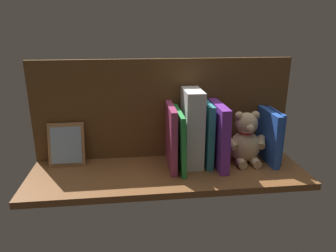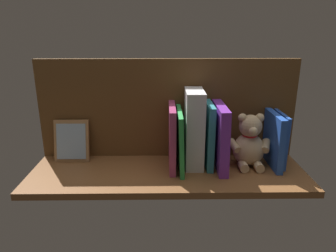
# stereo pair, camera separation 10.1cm
# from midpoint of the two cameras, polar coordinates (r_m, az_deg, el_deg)

# --- Properties ---
(ground_plane) EXTENTS (0.93, 0.31, 0.02)m
(ground_plane) POSITION_cam_midpoint_polar(r_m,az_deg,el_deg) (1.07, -2.72, -8.68)
(ground_plane) COLOR brown
(shelf_back_panel) EXTENTS (0.93, 0.02, 0.36)m
(shelf_back_panel) POSITION_cam_midpoint_polar(r_m,az_deg,el_deg) (1.13, -3.35, 3.09)
(shelf_back_panel) COLOR brown
(shelf_back_panel) RESTS_ON ground_plane
(book_0) EXTENTS (0.01, 0.14, 0.18)m
(book_0) POSITION_cam_midpoint_polar(r_m,az_deg,el_deg) (1.17, 16.56, -1.65)
(book_0) COLOR blue
(book_0) RESTS_ON ground_plane
(book_1) EXTENTS (0.03, 0.16, 0.19)m
(book_1) POSITION_cam_midpoint_polar(r_m,az_deg,el_deg) (1.14, 15.61, -1.87)
(book_1) COLOR blue
(book_1) RESTS_ON ground_plane
(teddy_bear) EXTENTS (0.15, 0.12, 0.19)m
(teddy_bear) POSITION_cam_midpoint_polar(r_m,az_deg,el_deg) (1.12, 11.61, -2.58)
(teddy_bear) COLOR #D1B284
(teddy_bear) RESTS_ON ground_plane
(book_2) EXTENTS (0.04, 0.19, 0.22)m
(book_2) POSITION_cam_midpoint_polar(r_m,az_deg,el_deg) (1.07, 6.57, -1.72)
(book_2) COLOR purple
(book_2) RESTS_ON ground_plane
(book_3) EXTENTS (0.02, 0.15, 0.22)m
(book_3) POSITION_cam_midpoint_polar(r_m,az_deg,el_deg) (1.08, 4.46, -1.42)
(book_3) COLOR teal
(book_3) RESTS_ON ground_plane
(dictionary_thick_white) EXTENTS (0.06, 0.14, 0.27)m
(dictionary_thick_white) POSITION_cam_midpoint_polar(r_m,az_deg,el_deg) (1.07, 1.77, -0.36)
(dictionary_thick_white) COLOR silver
(dictionary_thick_white) RESTS_ON ground_plane
(book_4) EXTENTS (0.02, 0.19, 0.20)m
(book_4) POSITION_cam_midpoint_polar(r_m,az_deg,el_deg) (1.05, -0.62, -2.52)
(book_4) COLOR green
(book_4) RESTS_ON ground_plane
(book_5) EXTENTS (0.02, 0.17, 0.22)m
(book_5) POSITION_cam_midpoint_polar(r_m,az_deg,el_deg) (1.06, -2.16, -2.06)
(book_5) COLOR #B23F72
(book_5) RESTS_ON ground_plane
(picture_frame_leaning) EXTENTS (0.12, 0.05, 0.15)m
(picture_frame_leaning) POSITION_cam_midpoint_polar(r_m,az_deg,el_deg) (1.16, -20.60, -3.27)
(picture_frame_leaning) COLOR #A87A4C
(picture_frame_leaning) RESTS_ON ground_plane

